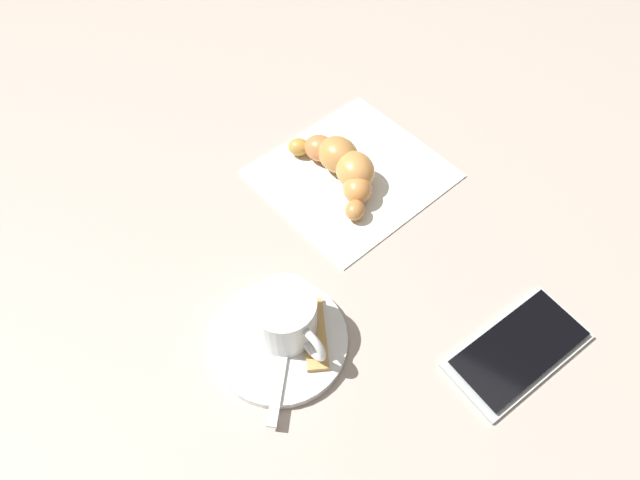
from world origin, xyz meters
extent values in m
plane|color=#AB9F94|center=(0.00, 0.00, 0.00)|extent=(1.80, 1.80, 0.00)
cylinder|color=silver|center=(-0.10, -0.04, 0.01)|extent=(0.13, 0.13, 0.01)
cylinder|color=silver|center=(-0.09, -0.04, 0.04)|extent=(0.06, 0.06, 0.05)
cylinder|color=black|center=(-0.09, -0.04, 0.04)|extent=(0.05, 0.05, 0.00)
torus|color=silver|center=(-0.10, -0.08, 0.04)|extent=(0.02, 0.04, 0.04)
cube|color=silver|center=(-0.12, -0.06, 0.01)|extent=(0.10, 0.05, 0.00)
ellipsoid|color=silver|center=(-0.06, -0.03, 0.01)|extent=(0.03, 0.03, 0.01)
cube|color=tan|center=(-0.08, -0.07, 0.01)|extent=(0.07, 0.06, 0.01)
cube|color=white|center=(0.12, 0.01, 0.00)|extent=(0.23, 0.22, 0.00)
ellipsoid|color=#B9793E|center=(0.07, -0.03, 0.01)|extent=(0.03, 0.03, 0.02)
ellipsoid|color=#C98343|center=(0.09, -0.01, 0.02)|extent=(0.05, 0.05, 0.03)
ellipsoid|color=#CC8C49|center=(0.11, 0.00, 0.02)|extent=(0.06, 0.06, 0.04)
ellipsoid|color=#BC8343|center=(0.12, 0.03, 0.02)|extent=(0.05, 0.06, 0.04)
ellipsoid|color=#CA7843|center=(0.12, 0.05, 0.02)|extent=(0.04, 0.04, 0.03)
ellipsoid|color=#BF8B3B|center=(0.11, 0.08, 0.01)|extent=(0.03, 0.03, 0.02)
cube|color=#B5BDBD|center=(0.02, -0.23, 0.00)|extent=(0.15, 0.11, 0.01)
cube|color=black|center=(0.02, -0.23, 0.01)|extent=(0.14, 0.10, 0.00)
camera|label=1|loc=(-0.26, -0.20, 0.48)|focal=31.07mm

